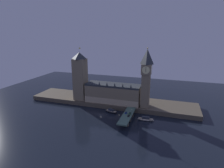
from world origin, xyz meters
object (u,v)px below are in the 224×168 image
object	(u,v)px
car_northbound_lead	(126,113)
pedestrian_near_rail	(120,119)
clock_tower	(146,77)
boat_downstream	(146,119)
street_lamp_far	(126,106)
pedestrian_far_rail	(125,110)
boat_upstream	(111,111)
car_southbound_trail	(130,113)
car_southbound_lead	(129,116)
street_lamp_near	(119,117)
victoria_tower	(80,76)
street_lamp_mid	(132,112)

from	to	relation	value
car_northbound_lead	pedestrian_near_rail	bearing A→B (deg)	-97.59
clock_tower	boat_downstream	size ratio (longest dim) A/B	3.94
clock_tower	street_lamp_far	distance (m)	41.08
pedestrian_far_rail	boat_downstream	distance (m)	24.59
clock_tower	pedestrian_far_rail	distance (m)	45.19
clock_tower	boat_upstream	size ratio (longest dim) A/B	4.59
car_southbound_trail	boat_upstream	bearing A→B (deg)	155.02
clock_tower	pedestrian_near_rail	size ratio (longest dim) A/B	39.26
pedestrian_far_rail	street_lamp_far	distance (m)	5.34
car_northbound_lead	street_lamp_far	xyz separation A→B (m)	(-2.64, 10.68, 3.20)
car_southbound_lead	street_lamp_near	world-z (taller)	street_lamp_near
car_southbound_lead	boat_upstream	world-z (taller)	car_southbound_lead
clock_tower	car_southbound_trail	distance (m)	46.84
victoria_tower	pedestrian_near_rail	distance (m)	87.54
clock_tower	car_southbound_lead	distance (m)	50.57
car_southbound_lead	pedestrian_near_rail	world-z (taller)	pedestrian_near_rail
car_southbound_lead	car_southbound_trail	size ratio (longest dim) A/B	0.97
street_lamp_far	boat_upstream	world-z (taller)	street_lamp_far
car_northbound_lead	car_southbound_lead	bearing A→B (deg)	-56.19
car_northbound_lead	victoria_tower	bearing A→B (deg)	156.73
car_southbound_lead	boat_upstream	distance (m)	31.36
car_southbound_trail	street_lamp_far	xyz separation A→B (m)	(-7.12, 11.56, 3.12)
street_lamp_mid	boat_upstream	world-z (taller)	street_lamp_mid
clock_tower	car_northbound_lead	size ratio (longest dim) A/B	14.83
pedestrian_far_rail	street_lamp_near	bearing A→B (deg)	-90.91
car_southbound_lead	boat_downstream	xyz separation A→B (m)	(16.84, 9.21, -5.80)
clock_tower	street_lamp_far	bearing A→B (deg)	-139.11
pedestrian_far_rail	car_southbound_lead	bearing A→B (deg)	-62.67
street_lamp_mid	boat_downstream	xyz separation A→B (m)	(14.20, 6.55, -9.55)
pedestrian_far_rail	victoria_tower	bearing A→B (deg)	160.65
street_lamp_mid	car_southbound_trail	bearing A→B (deg)	129.91
pedestrian_far_rail	street_lamp_near	xyz separation A→B (m)	(-0.40, -25.07, 3.03)
car_southbound_lead	street_lamp_near	distance (m)	14.36
victoria_tower	pedestrian_near_rail	xyz separation A→B (m)	(67.86, -46.96, -29.21)
clock_tower	street_lamp_near	world-z (taller)	clock_tower
clock_tower	street_lamp_near	xyz separation A→B (m)	(-19.05, -45.93, -32.46)
clock_tower	pedestrian_near_rail	distance (m)	59.44
pedestrian_near_rail	street_lamp_near	world-z (taller)	street_lamp_near
clock_tower	car_southbound_trail	xyz separation A→B (m)	(-11.92, -28.06, -35.56)
car_southbound_trail	boat_upstream	xyz separation A→B (m)	(-25.31, 11.79, -5.78)
car_southbound_trail	street_lamp_mid	size ratio (longest dim) A/B	0.60
boat_downstream	street_lamp_near	bearing A→B (deg)	-138.40
car_southbound_trail	boat_downstream	xyz separation A→B (m)	(16.84, 3.40, -5.86)
pedestrian_near_rail	street_lamp_mid	xyz separation A→B (m)	(9.36, 12.78, 3.48)
car_southbound_trail	street_lamp_mid	xyz separation A→B (m)	(2.64, -3.16, 3.69)
car_northbound_lead	clock_tower	bearing A→B (deg)	58.88
victoria_tower	street_lamp_far	size ratio (longest dim) A/B	11.10
street_lamp_mid	street_lamp_far	distance (m)	17.67
car_northbound_lead	street_lamp_far	world-z (taller)	street_lamp_far
street_lamp_near	boat_upstream	size ratio (longest dim) A/B	0.40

